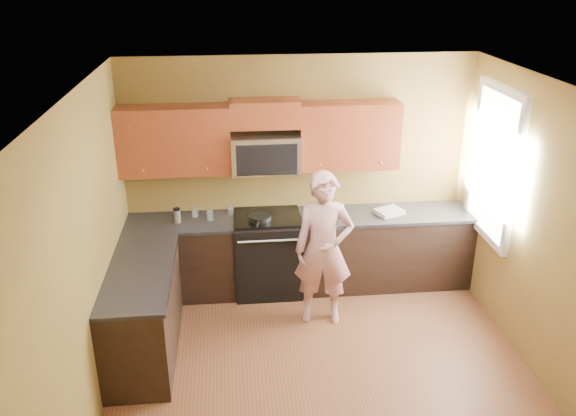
{
  "coord_description": "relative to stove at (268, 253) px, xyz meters",
  "views": [
    {
      "loc": [
        -0.79,
        -4.43,
        3.64
      ],
      "look_at": [
        -0.2,
        1.3,
        1.2
      ],
      "focal_mm": 36.63,
      "sensor_mm": 36.0,
      "label": 1
    }
  ],
  "objects": [
    {
      "name": "countertop_left",
      "position": [
        -1.29,
        -1.08,
        0.43
      ],
      "size": [
        0.62,
        1.6,
        0.04
      ],
      "primitive_type": "cube",
      "color": "black",
      "rests_on": "cabinet_left_run"
    },
    {
      "name": "butter_tub",
      "position": [
        0.76,
        -0.07,
        0.45
      ],
      "size": [
        0.17,
        0.17,
        0.1
      ],
      "primitive_type": null,
      "rotation": [
        0.0,
        0.0,
        0.28
      ],
      "color": "gold",
      "rests_on": "countertop_back"
    },
    {
      "name": "cabinet_left_run",
      "position": [
        -1.3,
        -1.08,
        -0.03
      ],
      "size": [
        0.6,
        1.6,
        0.88
      ],
      "primitive_type": "cube",
      "color": "black",
      "rests_on": "floor"
    },
    {
      "name": "frying_pan",
      "position": [
        -0.09,
        -0.09,
        0.47
      ],
      "size": [
        0.33,
        0.49,
        0.06
      ],
      "primitive_type": null,
      "rotation": [
        0.0,
        0.0,
        -0.18
      ],
      "color": "black",
      "rests_on": "stove"
    },
    {
      "name": "upper_cab_left",
      "position": [
        -0.99,
        0.16,
        0.97
      ],
      "size": [
        1.22,
        0.33,
        0.75
      ],
      "primitive_type": null,
      "color": "maroon",
      "rests_on": "wall_back"
    },
    {
      "name": "window",
      "position": [
        2.38,
        -0.48,
        1.17
      ],
      "size": [
        0.06,
        1.06,
        1.66
      ],
      "primitive_type": null,
      "color": "white",
      "rests_on": "wall_right"
    },
    {
      "name": "wall_left",
      "position": [
        -1.6,
        -1.68,
        0.88
      ],
      "size": [
        0.0,
        4.0,
        4.0
      ],
      "primitive_type": "plane",
      "rotation": [
        1.57,
        0.0,
        1.57
      ],
      "color": "brown",
      "rests_on": "ground"
    },
    {
      "name": "countertop_back",
      "position": [
        0.4,
        0.01,
        0.43
      ],
      "size": [
        4.0,
        0.62,
        0.04
      ],
      "primitive_type": "cube",
      "color": "black",
      "rests_on": "cabinet_back_run"
    },
    {
      "name": "woman",
      "position": [
        0.55,
        -0.68,
        0.37
      ],
      "size": [
        0.67,
        0.49,
        1.69
      ],
      "primitive_type": "imported",
      "rotation": [
        0.0,
        0.0,
        -0.15
      ],
      "color": "#D76B83",
      "rests_on": "floor"
    },
    {
      "name": "toast_slice",
      "position": [
        0.87,
        -0.0,
        0.45
      ],
      "size": [
        0.14,
        0.14,
        0.01
      ],
      "primitive_type": "cube",
      "rotation": [
        0.0,
        0.0,
        0.28
      ],
      "color": "#B27F47",
      "rests_on": "countertop_back"
    },
    {
      "name": "upper_cab_over_mw",
      "position": [
        0.0,
        0.16,
        1.62
      ],
      "size": [
        0.76,
        0.33,
        0.3
      ],
      "primitive_type": "cube",
      "color": "maroon",
      "rests_on": "wall_back"
    },
    {
      "name": "napkin_b",
      "position": [
        0.73,
        0.08,
        0.48
      ],
      "size": [
        0.14,
        0.15,
        0.07
      ],
      "primitive_type": "ellipsoid",
      "rotation": [
        0.0,
        0.0,
        -0.18
      ],
      "color": "silver",
      "rests_on": "countertop_back"
    },
    {
      "name": "napkin_a",
      "position": [
        0.59,
        -0.17,
        0.48
      ],
      "size": [
        0.14,
        0.15,
        0.06
      ],
      "primitive_type": "ellipsoid",
      "rotation": [
        0.0,
        0.0,
        0.32
      ],
      "color": "silver",
      "rests_on": "countertop_back"
    },
    {
      "name": "stove",
      "position": [
        0.0,
        0.0,
        0.0
      ],
      "size": [
        0.76,
        0.65,
        0.95
      ],
      "primitive_type": null,
      "color": "black",
      "rests_on": "floor"
    },
    {
      "name": "upper_cab_right",
      "position": [
        0.94,
        0.16,
        0.97
      ],
      "size": [
        1.12,
        0.33,
        0.75
      ],
      "primitive_type": null,
      "color": "maroon",
      "rests_on": "wall_back"
    },
    {
      "name": "microwave",
      "position": [
        0.0,
        0.12,
        0.97
      ],
      "size": [
        0.76,
        0.4,
        0.42
      ],
      "primitive_type": null,
      "color": "silver",
      "rests_on": "wall_back"
    },
    {
      "name": "glass_c",
      "position": [
        -0.41,
        0.14,
        0.51
      ],
      "size": [
        0.07,
        0.07,
        0.12
      ],
      "primitive_type": "cylinder",
      "rotation": [
        0.0,
        0.0,
        0.0
      ],
      "color": "silver",
      "rests_on": "countertop_back"
    },
    {
      "name": "cabinet_back_run",
      "position": [
        0.4,
        0.02,
        -0.03
      ],
      "size": [
        4.0,
        0.6,
        0.88
      ],
      "primitive_type": "cube",
      "color": "black",
      "rests_on": "floor"
    },
    {
      "name": "ceiling",
      "position": [
        0.4,
        -1.68,
        2.23
      ],
      "size": [
        4.0,
        4.0,
        0.0
      ],
      "primitive_type": "plane",
      "rotation": [
        3.14,
        0.0,
        0.0
      ],
      "color": "white",
      "rests_on": "ground"
    },
    {
      "name": "glass_b",
      "position": [
        -0.82,
        0.14,
        0.51
      ],
      "size": [
        0.08,
        0.08,
        0.12
      ],
      "primitive_type": "cylinder",
      "rotation": [
        0.0,
        0.0,
        0.22
      ],
      "color": "silver",
      "rests_on": "countertop_back"
    },
    {
      "name": "dish_towel",
      "position": [
        1.42,
        -0.0,
        0.47
      ],
      "size": [
        0.37,
        0.34,
        0.05
      ],
      "primitive_type": "cube",
      "rotation": [
        0.0,
        0.0,
        0.4
      ],
      "color": "silver",
      "rests_on": "countertop_back"
    },
    {
      "name": "travel_mug",
      "position": [
        -1.01,
        -0.01,
        0.45
      ],
      "size": [
        0.09,
        0.09,
        0.17
      ],
      "primitive_type": null,
      "rotation": [
        0.0,
        0.0,
        0.09
      ],
      "color": "silver",
      "rests_on": "countertop_back"
    },
    {
      "name": "wall_back",
      "position": [
        0.4,
        0.32,
        0.88
      ],
      "size": [
        4.0,
        0.0,
        4.0
      ],
      "primitive_type": "plane",
      "rotation": [
        1.57,
        0.0,
        0.0
      ],
      "color": "brown",
      "rests_on": "ground"
    },
    {
      "name": "floor",
      "position": [
        0.4,
        -1.68,
        -0.47
      ],
      "size": [
        4.0,
        4.0,
        0.0
      ],
      "primitive_type": "plane",
      "color": "brown",
      "rests_on": "ground"
    },
    {
      "name": "glass_a",
      "position": [
        -0.64,
        0.03,
        0.51
      ],
      "size": [
        0.09,
        0.09,
        0.12
      ],
      "primitive_type": "cylinder",
      "rotation": [
        0.0,
        0.0,
        0.27
      ],
      "color": "silver",
      "rests_on": "countertop_back"
    },
    {
      "name": "wall_right",
      "position": [
        2.4,
        -1.68,
        0.88
      ],
      "size": [
        0.0,
        4.0,
        4.0
      ],
      "primitive_type": "plane",
      "rotation": [
        1.57,
        0.0,
        -1.57
      ],
      "color": "brown",
      "rests_on": "ground"
    }
  ]
}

